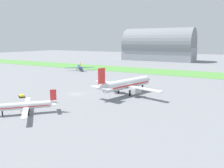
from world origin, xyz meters
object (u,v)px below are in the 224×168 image
at_px(airplane_midfield_jet, 126,84).
at_px(baggage_cart_near_gate, 22,96).
at_px(airplane_foreground_turboprop, 26,105).
at_px(airplane_taxiing_turboprop, 80,67).

relative_size(airplane_midfield_jet, baggage_cart_near_gate, 10.17).
bearing_deg(baggage_cart_near_gate, airplane_foreground_turboprop, 176.19).
height_order(airplane_taxiing_turboprop, airplane_foreground_turboprop, airplane_foreground_turboprop).
bearing_deg(airplane_midfield_jet, airplane_foreground_turboprop, 172.99).
bearing_deg(airplane_taxiing_turboprop, airplane_foreground_turboprop, 166.00).
bearing_deg(airplane_taxiing_turboprop, baggage_cart_near_gate, 159.36).
height_order(airplane_foreground_turboprop, baggage_cart_near_gate, airplane_foreground_turboprop).
relative_size(airplane_taxiing_turboprop, airplane_midfield_jet, 0.52).
bearing_deg(airplane_foreground_turboprop, baggage_cart_near_gate, -82.32).
bearing_deg(airplane_midfield_jet, airplane_taxiing_turboprop, 64.83).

